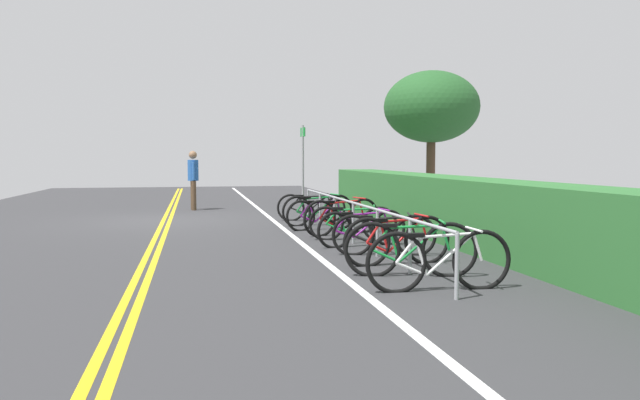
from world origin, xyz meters
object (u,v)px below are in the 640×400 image
pedestrian (193,176)px  bicycle_4 (353,223)px  bicycle_1 (318,210)px  bicycle_8 (411,249)px  bike_rack (353,212)px  bicycle_0 (311,207)px  bicycle_9 (439,261)px  bicycle_3 (342,217)px  bicycle_6 (384,235)px  bicycle_2 (321,214)px  bicycle_5 (362,228)px  bicycle_7 (397,240)px  sign_post_near (303,162)px  tree_near_left (431,107)px

pedestrian → bicycle_4: bearing=22.1°
bicycle_1 → bicycle_8: size_ratio=1.02×
bike_rack → pedestrian: bearing=-159.6°
bicycle_0 → bicycle_9: (8.12, 0.00, 0.03)m
bicycle_3 → bicycle_9: bearing=-1.3°
bicycle_1 → bicycle_6: (4.50, 0.17, -0.02)m
bicycle_2 → pedestrian: size_ratio=0.93×
bicycle_5 → bicycle_7: size_ratio=1.00×
bicycle_5 → bicycle_8: size_ratio=0.98×
bicycle_6 → pedestrian: pedestrian is taller
bicycle_4 → bicycle_9: (4.47, -0.11, 0.03)m
bicycle_1 → sign_post_near: 2.40m
bicycle_2 → bicycle_3: bicycle_3 is taller
bicycle_1 → bicycle_6: size_ratio=1.08×
bicycle_0 → tree_near_left: 5.55m
bicycle_9 → bicycle_7: bearing=177.3°
bicycle_1 → pedestrian: size_ratio=1.01×
bicycle_3 → bicycle_7: bicycle_3 is taller
bicycle_4 → bicycle_6: 1.82m
bicycle_3 → bicycle_4: 0.89m
bicycle_4 → pedestrian: size_ratio=0.93×
bicycle_2 → bicycle_5: 2.59m
bicycle_8 → bike_rack: bearing=179.2°
bicycle_1 → bicycle_9: bearing=0.2°
tree_near_left → pedestrian: bearing=-100.9°
bicycle_6 → bicycle_3: bearing=-179.2°
bicycle_9 → bicycle_0: bearing=-180.0°
bicycle_8 → sign_post_near: (-8.38, 0.03, 1.09)m
bicycle_3 → bicycle_7: size_ratio=1.02×
pedestrian → bicycle_2: bearing=26.2°
bicycle_3 → sign_post_near: (-3.92, -0.12, 1.09)m
bike_rack → bicycle_5: (0.38, 0.07, -0.27)m
bicycle_0 → bicycle_2: 1.86m
bicycle_9 → tree_near_left: size_ratio=0.44×
sign_post_near → bicycle_0: bearing=-0.1°
bicycle_0 → bicycle_1: 0.97m
bicycle_4 → tree_near_left: size_ratio=0.40×
bicycle_1 → bicycle_5: size_ratio=1.04×
bicycle_1 → bicycle_7: size_ratio=1.04×
bicycle_5 → bicycle_9: 3.67m
bicycle_5 → sign_post_near: (-5.60, -0.08, 1.14)m
bicycle_4 → bicycle_5: 0.79m
pedestrian → sign_post_near: (2.61, 2.90, 0.43)m
bicycle_2 → pedestrian: bearing=-153.8°
bicycle_7 → sign_post_near: sign_post_near is taller
bike_rack → bicycle_8: bike_rack is taller
bicycle_0 → bicycle_2: bicycle_0 is taller
bicycle_6 → bike_rack: bearing=-174.1°
bike_rack → bicycle_4: (-0.42, 0.10, -0.26)m
bicycle_2 → bicycle_9: size_ratio=0.90×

